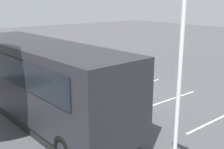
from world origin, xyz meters
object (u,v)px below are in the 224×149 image
Objects in this scene: spectator_left at (110,88)px; spectator_right at (81,76)px; spectator_far_right at (68,72)px; parked_motorcycle_silver at (55,83)px; spectator_far_left at (133,94)px; spectator_centre at (93,83)px; tour_bus at (43,82)px; stunt_motorcycle at (124,66)px; flagpole at (177,104)px.

spectator_right is (2.30, 0.10, 0.09)m from spectator_left.
spectator_far_right is 0.97m from parked_motorcycle_silver.
spectator_far_left is 2.48m from spectator_centre.
tour_bus is 3.89m from parked_motorcycle_silver.
spectator_right is (1.22, -0.08, 0.06)m from spectator_centre.
spectator_far_right is (1.24, 0.06, -0.01)m from spectator_right.
spectator_centre is 3.66m from stunt_motorcycle.
tour_bus reaches higher than spectator_right.
spectator_left is 7.81m from flagpole.
tour_bus is at bearing -5.39° from flagpole.
spectator_far_right is at bearing -44.95° from tour_bus.
spectator_left reaches higher than parked_motorcycle_silver.
spectator_right is at bearing -60.88° from tour_bus.
spectator_left is 0.86× the size of stunt_motorcycle.
spectator_left is 3.54m from spectator_far_right.
parked_motorcycle_silver is (2.66, 0.73, -0.52)m from spectator_centre.
stunt_motorcycle is 11.61m from flagpole.
spectator_centre is (2.46, 0.32, 0.01)m from spectator_far_left.
spectator_far_left is 4.99m from stunt_motorcycle.
spectator_left is 0.27× the size of flagpole.
spectator_left is 1.10m from spectator_centre.
spectator_far_right is at bearing -0.67° from spectator_centre.
spectator_far_left is 1.38m from spectator_left.
spectator_left is at bearing -29.30° from flagpole.
spectator_centre is 0.95× the size of spectator_far_right.
tour_bus is at bearing 107.44° from stunt_motorcycle.
spectator_far_left is 4.92m from spectator_far_right.
tour_bus is at bearing 98.08° from spectator_centre.
spectator_centre is 8.66m from flagpole.
spectator_far_right reaches higher than spectator_left.
tour_bus is at bearing 145.65° from parked_motorcycle_silver.
parked_motorcycle_silver is 0.34× the size of flagpole.
spectator_far_right is at bearing -19.26° from flagpole.
spectator_right is 1.24m from spectator_far_right.
spectator_right is 0.29× the size of flagpole.
spectator_right is at bearing -22.02° from flagpole.
spectator_right is 1.76m from parked_motorcycle_silver.
parked_motorcycle_silver is at bearing 11.58° from spectator_far_left.
flagpole is at bearing 143.38° from stunt_motorcycle.
spectator_centre reaches higher than parked_motorcycle_silver.
spectator_centre is at bearing 9.57° from spectator_left.
stunt_motorcycle reaches higher than spectator_far_right.
spectator_centre is (0.40, -2.82, -0.64)m from tour_bus.
spectator_right is (1.62, -2.91, -0.58)m from tour_bus.
parked_motorcycle_silver is at bearing 15.28° from spectator_centre.
spectator_far_right is 10.89m from flagpole.
spectator_far_left is at bearing -123.24° from tour_bus.
spectator_far_right is 0.86× the size of parked_motorcycle_silver.
flagpole is (-7.26, 0.68, 1.37)m from tour_bus.
spectator_far_right is 0.29× the size of flagpole.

